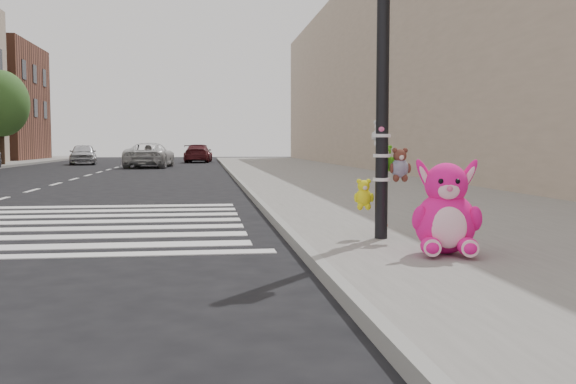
{
  "coord_description": "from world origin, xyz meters",
  "views": [
    {
      "loc": [
        0.37,
        -6.05,
        1.34
      ],
      "look_at": [
        1.39,
        1.7,
        0.75
      ],
      "focal_mm": 40.0,
      "sensor_mm": 36.0,
      "label": 1
    }
  ],
  "objects": [
    {
      "name": "red_teddy",
      "position": [
        2.79,
        2.4,
        0.25
      ],
      "size": [
        0.17,
        0.14,
        0.22
      ],
      "primitive_type": null,
      "rotation": [
        0.0,
        0.0,
        0.28
      ],
      "color": "#B72B12",
      "rests_on": "sidewalk_near"
    },
    {
      "name": "signal_pole",
      "position": [
        2.61,
        1.81,
        1.78
      ],
      "size": [
        0.7,
        0.48,
        4.0
      ],
      "color": "black",
      "rests_on": "sidewalk_near"
    },
    {
      "name": "car_silver_deep",
      "position": [
        -7.32,
        36.68,
        0.68
      ],
      "size": [
        2.12,
        4.15,
        1.35
      ],
      "primitive_type": "imported",
      "rotation": [
        0.0,
        0.0,
        0.14
      ],
      "color": "silver",
      "rests_on": "ground"
    },
    {
      "name": "pink_bunny",
      "position": [
        2.97,
        0.57,
        0.57
      ],
      "size": [
        0.79,
        0.88,
        1.06
      ],
      "rotation": [
        0.0,
        0.0,
        -0.22
      ],
      "color": "#FF158D",
      "rests_on": "sidewalk_near"
    },
    {
      "name": "sidewalk_near",
      "position": [
        5.0,
        10.0,
        0.07
      ],
      "size": [
        7.0,
        80.0,
        0.14
      ],
      "primitive_type": "cube",
      "color": "slate",
      "rests_on": "ground"
    },
    {
      "name": "tree_far_c",
      "position": [
        -11.2,
        33.0,
        3.65
      ],
      "size": [
        3.2,
        3.2,
        5.44
      ],
      "color": "#382619",
      "rests_on": "sidewalk_far"
    },
    {
      "name": "bld_near",
      "position": [
        10.5,
        20.0,
        5.0
      ],
      "size": [
        5.0,
        60.0,
        10.0
      ],
      "primitive_type": "cube",
      "color": "tan",
      "rests_on": "ground"
    },
    {
      "name": "ground",
      "position": [
        0.0,
        0.0,
        0.0
      ],
      "size": [
        120.0,
        120.0,
        0.0
      ],
      "primitive_type": "plane",
      "color": "black",
      "rests_on": "ground"
    },
    {
      "name": "car_maroon_near",
      "position": [
        0.0,
        40.58,
        0.64
      ],
      "size": [
        2.15,
        4.57,
        1.29
      ],
      "primitive_type": "imported",
      "rotation": [
        0.0,
        0.0,
        3.06
      ],
      "color": "#51171C",
      "rests_on": "ground"
    },
    {
      "name": "car_white_near",
      "position": [
        -2.65,
        30.98,
        0.69
      ],
      "size": [
        2.68,
        5.14,
        1.38
      ],
      "primitive_type": "imported",
      "rotation": [
        0.0,
        0.0,
        3.06
      ],
      "color": "silver",
      "rests_on": "ground"
    },
    {
      "name": "curb_edge",
      "position": [
        1.55,
        10.0,
        0.07
      ],
      "size": [
        0.12,
        80.0,
        0.15
      ],
      "primitive_type": "cube",
      "color": "gray",
      "rests_on": "ground"
    }
  ]
}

